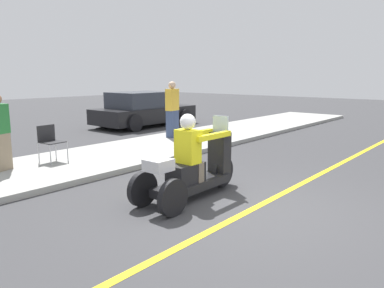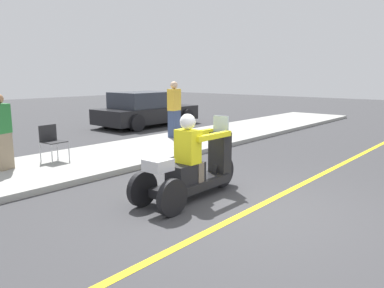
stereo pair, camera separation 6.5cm
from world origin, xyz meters
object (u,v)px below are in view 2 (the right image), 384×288
motorcycle_trike (192,168)px  spectator_by_tree (174,111)px  parked_car_lot_far (146,110)px  folding_chair_curbside (51,139)px  spectator_mid_group (1,134)px

motorcycle_trike → spectator_by_tree: bearing=46.3°
parked_car_lot_far → folding_chair_curbside: bearing=-150.0°
folding_chair_curbside → parked_car_lot_far: (6.12, 3.53, 0.04)m
spectator_mid_group → parked_car_lot_far: (7.19, 3.51, -0.21)m
motorcycle_trike → parked_car_lot_far: motorcycle_trike is taller
folding_chair_curbside → parked_car_lot_far: 7.07m
spectator_by_tree → parked_car_lot_far: bearing=61.0°
spectator_mid_group → spectator_by_tree: bearing=1.7°
motorcycle_trike → parked_car_lot_far: size_ratio=0.53×
motorcycle_trike → spectator_mid_group: bearing=110.0°
motorcycle_trike → folding_chair_curbside: 3.92m
spectator_mid_group → motorcycle_trike: bearing=-70.0°
motorcycle_trike → spectator_mid_group: size_ratio=1.45×
spectator_mid_group → folding_chair_curbside: size_ratio=1.91×
motorcycle_trike → folding_chair_curbside: motorcycle_trike is taller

